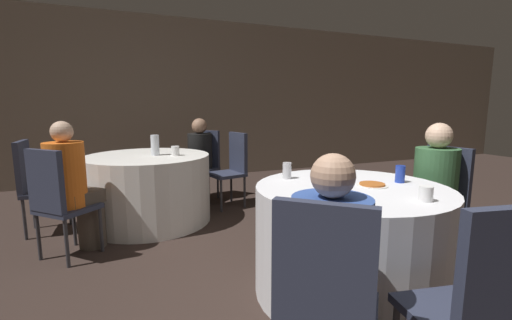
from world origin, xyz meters
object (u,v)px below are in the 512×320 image
(table_far, at_px, (149,188))
(chair_near_south, at_px, (482,301))
(chair_far_east, at_px, (233,163))
(person_black_shirt, at_px, (197,160))
(person_green_jacket, at_px, (430,193))
(person_orange_shirt, at_px, (74,189))
(chair_near_east, at_px, (441,194))
(table_near, at_px, (350,240))
(chair_near_southwest, at_px, (325,294))
(soda_can_blue, at_px, (400,174))
(person_blue_shirt, at_px, (332,274))
(chair_far_northeast, at_px, (204,159))
(chair_far_southwest, at_px, (56,196))
(bottle_far, at_px, (155,145))
(pizza_plate_near, at_px, (372,185))
(chair_far_west, at_px, (34,180))
(soda_can_silver, at_px, (287,171))

(table_far, distance_m, chair_near_south, 3.28)
(chair_far_east, bearing_deg, person_black_shirt, 32.51)
(person_green_jacket, relative_size, person_orange_shirt, 0.99)
(chair_near_east, height_order, person_black_shirt, person_black_shirt)
(table_near, height_order, chair_near_southwest, chair_near_southwest)
(soda_can_blue, bearing_deg, person_green_jacket, 18.02)
(table_far, height_order, person_blue_shirt, person_blue_shirt)
(table_near, distance_m, chair_far_east, 2.32)
(chair_far_east, height_order, person_blue_shirt, person_blue_shirt)
(chair_near_south, height_order, person_green_jacket, person_green_jacket)
(chair_far_east, distance_m, chair_far_northeast, 0.56)
(chair_near_east, bearing_deg, chair_far_northeast, 18.71)
(chair_far_southwest, distance_m, person_green_jacket, 3.07)
(person_black_shirt, xyz_separation_m, person_blue_shirt, (-0.17, -3.36, -0.01))
(bottle_far, bearing_deg, person_blue_shirt, -80.75)
(chair_far_northeast, bearing_deg, chair_near_south, 140.38)
(chair_near_south, height_order, chair_far_northeast, same)
(person_orange_shirt, bearing_deg, table_near, 7.67)
(pizza_plate_near, bearing_deg, person_blue_shirt, -140.42)
(table_far, distance_m, chair_near_southwest, 2.90)
(chair_near_southwest, height_order, chair_far_northeast, same)
(chair_near_southwest, xyz_separation_m, chair_far_west, (-1.51, 2.92, 0.00))
(chair_near_southwest, distance_m, chair_far_northeast, 3.62)
(person_blue_shirt, xyz_separation_m, person_orange_shirt, (-1.20, 2.10, 0.02))
(bottle_far, bearing_deg, table_near, -62.77)
(chair_far_east, xyz_separation_m, pizza_plate_near, (0.21, -2.34, 0.20))
(person_orange_shirt, bearing_deg, person_green_jacket, 20.47)
(soda_can_silver, xyz_separation_m, soda_can_blue, (0.68, -0.42, 0.00))
(chair_far_northeast, bearing_deg, chair_far_southwest, 91.24)
(chair_far_southwest, relative_size, chair_far_northeast, 1.00)
(chair_near_southwest, bearing_deg, chair_near_south, 16.02)
(soda_can_silver, bearing_deg, table_far, 116.94)
(chair_near_east, xyz_separation_m, chair_far_west, (-3.30, 1.97, 0.00))
(chair_far_northeast, height_order, person_blue_shirt, person_blue_shirt)
(table_near, bearing_deg, chair_far_west, 136.34)
(table_far, bearing_deg, person_orange_shirt, -136.21)
(chair_far_east, bearing_deg, person_orange_shirt, 104.62)
(chair_far_southwest, height_order, chair_far_east, same)
(chair_far_east, bearing_deg, soda_can_silver, 161.72)
(pizza_plate_near, bearing_deg, table_far, 121.27)
(chair_near_south, bearing_deg, person_black_shirt, 104.74)
(person_orange_shirt, height_order, soda_can_blue, person_orange_shirt)
(table_near, distance_m, person_black_shirt, 2.74)
(chair_far_west, bearing_deg, chair_near_south, 35.21)
(chair_near_southwest, relative_size, soda_can_silver, 7.82)
(person_orange_shirt, bearing_deg, chair_far_west, 167.84)
(chair_near_east, xyz_separation_m, chair_near_southwest, (-1.79, -0.95, 0.00))
(soda_can_blue, distance_m, bottle_far, 2.53)
(chair_far_west, xyz_separation_m, chair_far_northeast, (1.92, 0.67, 0.00))
(person_green_jacket, distance_m, pizza_plate_near, 0.79)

